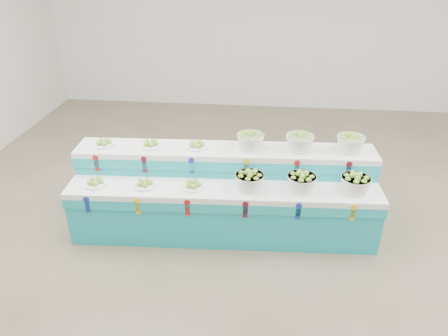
{
  "coord_description": "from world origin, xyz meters",
  "views": [
    {
      "loc": [
        -0.33,
        -4.12,
        3.25
      ],
      "look_at": [
        -0.8,
        0.31,
        0.87
      ],
      "focal_mm": 33.77,
      "sensor_mm": 36.0,
      "label": 1
    }
  ],
  "objects": [
    {
      "name": "basket_lower_right",
      "position": [
        0.72,
        0.16,
        0.84
      ],
      "size": [
        0.35,
        0.35,
        0.24
      ],
      "primitive_type": null,
      "rotation": [
        0.0,
        0.0,
        0.05
      ],
      "color": "silver",
      "rests_on": "display_stand"
    },
    {
      "name": "plate_lower_right",
      "position": [
        -1.14,
        0.07,
        0.77
      ],
      "size": [
        0.28,
        0.28,
        0.09
      ],
      "primitive_type": "cylinder",
      "rotation": [
        0.0,
        0.0,
        0.05
      ],
      "color": "white",
      "rests_on": "display_stand"
    },
    {
      "name": "basket_upper_left",
      "position": [
        -0.5,
        0.56,
        1.14
      ],
      "size": [
        0.35,
        0.35,
        0.24
      ],
      "primitive_type": null,
      "rotation": [
        0.0,
        0.0,
        0.05
      ],
      "color": "silver",
      "rests_on": "display_stand"
    },
    {
      "name": "plate_lower_mid",
      "position": [
        -1.71,
        0.04,
        0.77
      ],
      "size": [
        0.28,
        0.28,
        0.09
      ],
      "primitive_type": "cylinder",
      "rotation": [
        0.0,
        0.0,
        0.05
      ],
      "color": "white",
      "rests_on": "display_stand"
    },
    {
      "name": "plate_upper_left",
      "position": [
        -2.32,
        0.47,
        1.07
      ],
      "size": [
        0.28,
        0.28,
        0.09
      ],
      "primitive_type": "cylinder",
      "rotation": [
        0.0,
        0.0,
        0.05
      ],
      "color": "white",
      "rests_on": "display_stand"
    },
    {
      "name": "basket_lower_mid",
      "position": [
        0.11,
        0.13,
        0.84
      ],
      "size": [
        0.35,
        0.35,
        0.24
      ],
      "primitive_type": null,
      "rotation": [
        0.0,
        0.0,
        0.05
      ],
      "color": "silver",
      "rests_on": "display_stand"
    },
    {
      "name": "plate_lower_left",
      "position": [
        -2.3,
        0.01,
        0.77
      ],
      "size": [
        0.28,
        0.28,
        0.09
      ],
      "primitive_type": "cylinder",
      "rotation": [
        0.0,
        0.0,
        0.05
      ],
      "color": "white",
      "rests_on": "display_stand"
    },
    {
      "name": "back_wall",
      "position": [
        0.0,
        5.0,
        2.0
      ],
      "size": [
        10.0,
        0.0,
        10.0
      ],
      "primitive_type": "plane",
      "rotation": [
        1.57,
        0.0,
        0.0
      ],
      "color": "silver",
      "rests_on": "ground"
    },
    {
      "name": "ground",
      "position": [
        0.0,
        0.0,
        0.0
      ],
      "size": [
        10.0,
        10.0,
        0.0
      ],
      "primitive_type": "plane",
      "color": "brown",
      "rests_on": "ground"
    },
    {
      "name": "display_stand",
      "position": [
        -0.8,
        0.31,
        0.51
      ],
      "size": [
        3.76,
        1.14,
        1.02
      ],
      "primitive_type": null,
      "rotation": [
        0.0,
        0.0,
        0.05
      ],
      "color": "#1DAAB7",
      "rests_on": "ground"
    },
    {
      "name": "basket_upper_mid",
      "position": [
        0.09,
        0.59,
        1.14
      ],
      "size": [
        0.35,
        0.35,
        0.24
      ],
      "primitive_type": null,
      "rotation": [
        0.0,
        0.0,
        0.05
      ],
      "color": "silver",
      "rests_on": "display_stand"
    },
    {
      "name": "plate_upper_mid",
      "position": [
        -1.73,
        0.5,
        1.07
      ],
      "size": [
        0.28,
        0.28,
        0.09
      ],
      "primitive_type": "cylinder",
      "rotation": [
        0.0,
        0.0,
        0.05
      ],
      "color": "white",
      "rests_on": "display_stand"
    },
    {
      "name": "plate_upper_right",
      "position": [
        -1.16,
        0.53,
        1.07
      ],
      "size": [
        0.28,
        0.28,
        0.09
      ],
      "primitive_type": "cylinder",
      "rotation": [
        0.0,
        0.0,
        0.05
      ],
      "color": "white",
      "rests_on": "display_stand"
    },
    {
      "name": "basket_lower_left",
      "position": [
        -0.48,
        0.1,
        0.84
      ],
      "size": [
        0.35,
        0.35,
        0.24
      ],
      "primitive_type": null,
      "rotation": [
        0.0,
        0.0,
        0.05
      ],
      "color": "silver",
      "rests_on": "display_stand"
    },
    {
      "name": "basket_upper_right",
      "position": [
        0.7,
        0.62,
        1.14
      ],
      "size": [
        0.35,
        0.35,
        0.24
      ],
      "primitive_type": null,
      "rotation": [
        0.0,
        0.0,
        0.05
      ],
      "color": "silver",
      "rests_on": "display_stand"
    }
  ]
}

